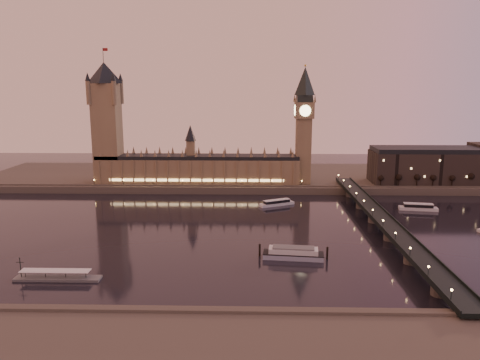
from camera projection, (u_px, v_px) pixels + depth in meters
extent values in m
plane|color=black|center=(239.00, 230.00, 303.76)|extent=(700.00, 700.00, 0.00)
cube|color=#423D35|center=(273.00, 177.00, 464.20)|extent=(560.00, 130.00, 6.00)
cube|color=brown|center=(198.00, 171.00, 419.96)|extent=(180.00, 26.00, 22.00)
cube|color=black|center=(198.00, 157.00, 417.48)|extent=(180.00, 22.00, 3.20)
cube|color=#FFCC7F|center=(196.00, 180.00, 407.90)|extent=(153.00, 0.25, 2.20)
cube|color=brown|center=(108.00, 134.00, 415.34)|extent=(22.00, 22.00, 88.00)
cone|color=black|center=(104.00, 73.00, 404.92)|extent=(31.68, 31.68, 18.00)
cylinder|color=black|center=(103.00, 55.00, 401.97)|extent=(0.44, 0.44, 12.00)
cube|color=maroon|center=(105.00, 49.00, 401.04)|extent=(4.00, 0.15, 2.50)
cube|color=brown|center=(303.00, 151.00, 414.22)|extent=(13.00, 13.00, 58.00)
cube|color=brown|center=(304.00, 110.00, 407.14)|extent=(16.00, 16.00, 14.00)
cylinder|color=#FFEAA5|center=(305.00, 111.00, 399.12)|extent=(9.60, 0.35, 9.60)
cylinder|color=#FFEAA5|center=(295.00, 110.00, 407.33)|extent=(0.35, 9.60, 9.60)
cube|color=black|center=(305.00, 99.00, 405.18)|extent=(13.00, 13.00, 6.00)
cone|color=black|center=(305.00, 81.00, 402.23)|extent=(17.68, 17.68, 24.00)
sphere|color=gold|center=(305.00, 65.00, 399.67)|extent=(2.00, 2.00, 2.00)
cube|color=black|center=(382.00, 219.00, 300.03)|extent=(13.00, 260.00, 2.00)
cube|color=black|center=(372.00, 216.00, 299.89)|extent=(0.60, 260.00, 1.00)
cube|color=black|center=(392.00, 217.00, 299.59)|extent=(0.60, 260.00, 1.00)
cube|color=black|center=(433.00, 167.00, 420.29)|extent=(110.00, 36.00, 28.00)
cube|color=black|center=(435.00, 150.00, 417.14)|extent=(108.00, 34.00, 4.00)
cylinder|color=black|center=(379.00, 182.00, 405.87)|extent=(0.70, 0.70, 7.67)
sphere|color=black|center=(380.00, 178.00, 405.08)|extent=(5.11, 5.11, 5.11)
cylinder|color=black|center=(398.00, 182.00, 405.51)|extent=(0.70, 0.70, 7.67)
sphere|color=black|center=(398.00, 178.00, 404.72)|extent=(5.11, 5.11, 5.11)
cylinder|color=black|center=(416.00, 182.00, 405.14)|extent=(0.70, 0.70, 7.67)
sphere|color=black|center=(416.00, 178.00, 404.35)|extent=(5.11, 5.11, 5.11)
cylinder|color=black|center=(434.00, 182.00, 404.78)|extent=(0.70, 0.70, 7.67)
sphere|color=black|center=(434.00, 178.00, 403.99)|extent=(5.11, 5.11, 5.11)
cylinder|color=black|center=(452.00, 182.00, 404.41)|extent=(0.70, 0.70, 7.67)
sphere|color=black|center=(452.00, 178.00, 403.62)|extent=(5.11, 5.11, 5.11)
cylinder|color=black|center=(470.00, 182.00, 404.05)|extent=(0.70, 0.70, 7.67)
sphere|color=black|center=(471.00, 178.00, 403.26)|extent=(5.11, 5.11, 5.11)
cube|color=silver|center=(277.00, 204.00, 365.56)|extent=(28.33, 18.39, 2.10)
cube|color=black|center=(277.00, 201.00, 365.14)|extent=(21.18, 14.05, 2.10)
cube|color=silver|center=(277.00, 200.00, 364.90)|extent=(21.81, 14.53, 0.38)
cube|color=silver|center=(418.00, 209.00, 351.58)|extent=(28.54, 10.96, 2.35)
cube|color=black|center=(418.00, 206.00, 351.11)|extent=(21.20, 8.66, 2.35)
cube|color=silver|center=(418.00, 204.00, 350.84)|extent=(21.80, 9.02, 0.43)
cube|color=#939EBB|center=(293.00, 256.00, 252.80)|extent=(33.19, 12.48, 2.63)
cube|color=black|center=(293.00, 253.00, 252.49)|extent=(33.19, 12.48, 0.51)
cube|color=silver|center=(293.00, 250.00, 252.18)|extent=(27.04, 10.83, 2.63)
cube|color=#595B5E|center=(293.00, 248.00, 251.85)|extent=(22.90, 9.40, 0.71)
cylinder|color=black|center=(260.00, 250.00, 255.67)|extent=(1.11, 1.11, 6.89)
cylinder|color=black|center=(327.00, 253.00, 251.05)|extent=(1.11, 1.11, 6.89)
cube|color=#595B5E|center=(58.00, 278.00, 225.18)|extent=(41.35, 6.89, 1.18)
cube|color=silver|center=(55.00, 271.00, 224.44)|extent=(33.47, 5.91, 0.30)
cylinder|color=black|center=(20.00, 267.00, 224.51)|extent=(0.39, 0.39, 9.84)
cylinder|color=black|center=(20.00, 262.00, 224.03)|extent=(3.94, 0.24, 0.24)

